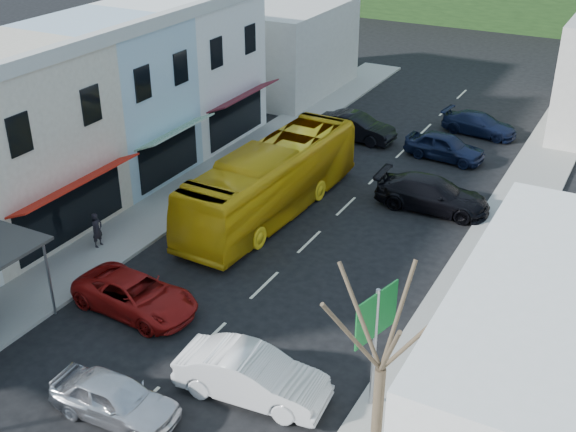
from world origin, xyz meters
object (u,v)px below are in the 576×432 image
(street_tree, at_px, (381,369))
(direction_sign, at_px, (374,351))
(car_silver, at_px, (115,398))
(car_white, at_px, (252,378))
(traffic_signal, at_px, (557,81))
(bus, at_px, (271,183))
(pedestrian_left, at_px, (97,228))
(car_red, at_px, (136,295))

(street_tree, bearing_deg, direction_sign, 113.36)
(car_silver, xyz_separation_m, direction_sign, (6.74, 4.06, 1.48))
(car_white, relative_size, traffic_signal, 0.79)
(bus, bearing_deg, car_white, -61.25)
(car_silver, xyz_separation_m, street_tree, (7.92, 1.33, 3.21))
(pedestrian_left, xyz_separation_m, direction_sign, (14.18, -3.67, 1.18))
(car_silver, height_order, direction_sign, direction_sign)
(car_white, relative_size, pedestrian_left, 2.59)
(direction_sign, height_order, street_tree, street_tree)
(car_silver, bearing_deg, direction_sign, -61.82)
(car_red, relative_size, traffic_signal, 0.83)
(car_silver, height_order, car_red, same)
(pedestrian_left, distance_m, street_tree, 16.90)
(bus, bearing_deg, traffic_signal, 65.65)
(car_silver, xyz_separation_m, car_red, (-3.04, 4.80, 0.00))
(car_red, bearing_deg, car_silver, -143.50)
(pedestrian_left, bearing_deg, car_white, -114.79)
(bus, bearing_deg, pedestrian_left, -124.66)
(car_silver, height_order, car_white, same)
(car_white, height_order, street_tree, street_tree)
(car_silver, distance_m, pedestrian_left, 10.74)
(car_white, distance_m, traffic_signal, 30.70)
(bus, height_order, street_tree, street_tree)
(car_silver, relative_size, street_tree, 0.56)
(car_red, bearing_deg, direction_sign, -90.22)
(pedestrian_left, relative_size, direction_sign, 0.39)
(car_white, relative_size, car_red, 0.96)
(car_red, xyz_separation_m, traffic_signal, (9.98, 28.36, 2.09))
(car_red, xyz_separation_m, pedestrian_left, (-4.40, 2.93, 0.30))
(pedestrian_left, height_order, traffic_signal, traffic_signal)
(bus, distance_m, pedestrian_left, 8.21)
(traffic_signal, bearing_deg, direction_sign, 94.43)
(car_silver, height_order, street_tree, street_tree)
(pedestrian_left, distance_m, direction_sign, 14.70)
(car_white, distance_m, car_red, 6.59)
(car_white, bearing_deg, pedestrian_left, 59.97)
(street_tree, bearing_deg, traffic_signal, 91.76)
(traffic_signal, bearing_deg, bus, 68.21)
(car_white, distance_m, street_tree, 5.87)
(bus, relative_size, street_tree, 1.48)
(traffic_signal, bearing_deg, car_white, 87.85)
(direction_sign, distance_m, traffic_signal, 29.11)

